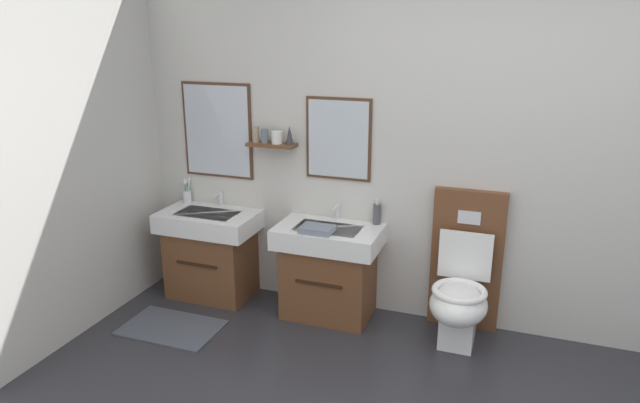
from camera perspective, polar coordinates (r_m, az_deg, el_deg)
The scene contains 10 objects.
wall_back at distance 3.96m, azimuth 16.79°, elevation 5.48°, with size 5.42×0.27×2.61m.
bath_mat at distance 4.29m, azimuth -14.49°, elevation -12.00°, with size 0.68×0.44×0.01m, color #474C56.
vanity_sink_left at distance 4.58m, azimuth -10.71°, elevation -4.80°, with size 0.74×0.48×0.68m.
tap_on_left_sink at distance 4.59m, azimuth -9.90°, elevation 0.46°, with size 0.03×0.13×0.11m.
vanity_sink_right at distance 4.19m, azimuth 0.89°, elevation -6.61°, with size 0.74×0.48×0.68m.
tap_on_right_sink at distance 4.20m, azimuth 1.68°, elevation -0.85°, with size 0.03×0.13×0.11m.
toilet at distance 4.01m, azimuth 13.88°, elevation -8.17°, with size 0.48×0.63×1.00m.
toothbrush_cup at distance 4.73m, azimuth -13.03°, elevation 0.63°, with size 0.07×0.07×0.20m.
soap_dispenser at distance 4.12m, azimuth 5.65°, elevation -1.21°, with size 0.06×0.06×0.18m.
folded_hand_towel at distance 3.95m, azimuth -0.30°, elevation -2.77°, with size 0.22×0.16×0.04m, color gray.
Camera 1 is at (0.18, -2.09, 2.07)m, focal length 32.31 mm.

